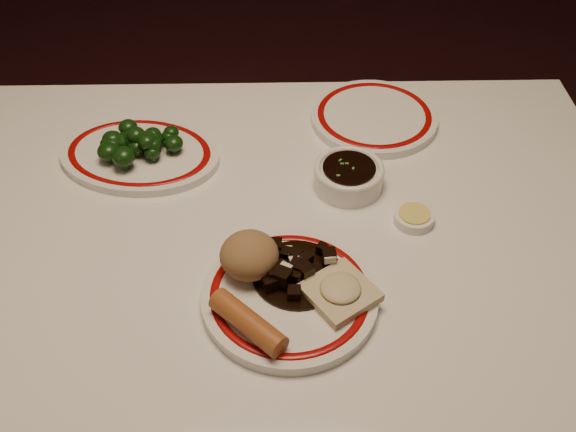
# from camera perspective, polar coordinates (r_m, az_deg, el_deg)

# --- Properties ---
(dining_table) EXTENTS (1.20, 0.90, 0.75)m
(dining_table) POSITION_cam_1_polar(r_m,az_deg,el_deg) (1.06, -1.70, -5.74)
(dining_table) COLOR white
(dining_table) RESTS_ON ground
(main_plate) EXTENTS (0.28, 0.28, 0.02)m
(main_plate) POSITION_cam_1_polar(r_m,az_deg,el_deg) (0.90, 0.16, -7.11)
(main_plate) COLOR white
(main_plate) RESTS_ON dining_table
(rice_mound) EXTENTS (0.08, 0.08, 0.06)m
(rice_mound) POSITION_cam_1_polar(r_m,az_deg,el_deg) (0.90, -3.46, -3.50)
(rice_mound) COLOR #956B46
(rice_mound) RESTS_ON main_plate
(spring_roll) EXTENTS (0.11, 0.11, 0.03)m
(spring_roll) POSITION_cam_1_polar(r_m,az_deg,el_deg) (0.85, -3.58, -9.40)
(spring_roll) COLOR #A35828
(spring_roll) RESTS_ON main_plate
(fried_wonton) EXTENTS (0.12, 0.12, 0.02)m
(fried_wonton) POSITION_cam_1_polar(r_m,az_deg,el_deg) (0.89, 4.67, -6.65)
(fried_wonton) COLOR #C9B88E
(fried_wonton) RESTS_ON main_plate
(stirfry_heap) EXTENTS (0.13, 0.13, 0.03)m
(stirfry_heap) POSITION_cam_1_polar(r_m,az_deg,el_deg) (0.91, 0.42, -4.75)
(stirfry_heap) COLOR black
(stirfry_heap) RESTS_ON main_plate
(broccoli_plate) EXTENTS (0.32, 0.29, 0.02)m
(broccoli_plate) POSITION_cam_1_polar(r_m,az_deg,el_deg) (1.16, -13.05, 5.38)
(broccoli_plate) COLOR white
(broccoli_plate) RESTS_ON dining_table
(broccoli_pile) EXTENTS (0.14, 0.12, 0.05)m
(broccoli_pile) POSITION_cam_1_polar(r_m,az_deg,el_deg) (1.14, -13.40, 6.41)
(broccoli_pile) COLOR #23471C
(broccoli_pile) RESTS_ON broccoli_plate
(soy_bowl) EXTENTS (0.11, 0.11, 0.04)m
(soy_bowl) POSITION_cam_1_polar(r_m,az_deg,el_deg) (1.07, 5.40, 3.48)
(soy_bowl) COLOR white
(soy_bowl) RESTS_ON dining_table
(sweet_sour_dish) EXTENTS (0.06, 0.06, 0.02)m
(sweet_sour_dish) POSITION_cam_1_polar(r_m,az_deg,el_deg) (1.09, 6.55, 3.16)
(sweet_sour_dish) COLOR white
(sweet_sour_dish) RESTS_ON dining_table
(mustard_dish) EXTENTS (0.06, 0.06, 0.02)m
(mustard_dish) POSITION_cam_1_polar(r_m,az_deg,el_deg) (1.03, 11.12, -0.11)
(mustard_dish) COLOR white
(mustard_dish) RESTS_ON dining_table
(far_plate) EXTENTS (0.29, 0.29, 0.02)m
(far_plate) POSITION_cam_1_polar(r_m,az_deg,el_deg) (1.23, 7.66, 8.73)
(far_plate) COLOR white
(far_plate) RESTS_ON dining_table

